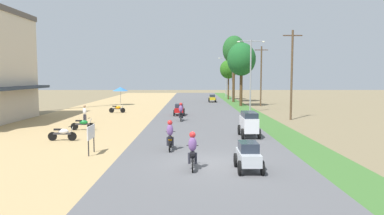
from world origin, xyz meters
name	(u,v)px	position (x,y,z in m)	size (l,w,h in m)	color
ground_plane	(208,166)	(0.00, 0.00, 0.00)	(180.00, 180.00, 0.00)	#7A6B4C
road_strip	(208,165)	(0.00, 0.00, 0.04)	(9.00, 140.00, 0.08)	#565659
median_strip	(332,165)	(5.70, 0.00, 0.03)	(2.40, 140.00, 0.06)	#3D6B2D
parked_motorbike_nearest	(61,133)	(-8.95, 6.05, 0.55)	(1.80, 0.54, 0.94)	black
parked_motorbike_second	(81,124)	(-9.02, 10.44, 0.55)	(1.80, 0.54, 0.94)	black
parked_motorbike_third	(116,108)	(-9.10, 23.17, 0.55)	(1.80, 0.54, 0.94)	black
street_signboard	(89,134)	(-6.07, 2.23, 1.11)	(0.06, 1.30, 1.50)	#262628
vendor_umbrella	(119,89)	(-10.90, 33.94, 2.31)	(2.20, 2.20, 2.52)	#99999E
pedestrian_on_shoulder	(83,113)	(-9.92, 13.89, 0.96)	(0.43, 0.38, 1.62)	#33333D
median_tree_nearest	(240,60)	(5.85, 32.32, 6.35)	(3.85, 3.85, 8.57)	#4C351E
median_tree_second	(232,50)	(5.70, 39.73, 8.10)	(3.51, 3.51, 10.31)	#4C351E
median_tree_third	(227,69)	(5.53, 46.10, 5.28)	(2.98, 2.98, 6.87)	#4C351E
streetlamp_near	(249,71)	(5.80, 24.25, 4.72)	(3.16, 0.20, 8.12)	gray
streetlamp_mid	(231,72)	(5.80, 42.49, 4.84)	(3.16, 0.20, 8.36)	gray
streetlamp_far	(225,74)	(5.80, 53.12, 4.51)	(3.16, 0.20, 7.72)	gray
utility_pole_near	(259,75)	(8.63, 32.72, 4.27)	(1.80, 0.20, 8.16)	brown
utility_pole_far	(290,73)	(8.52, 17.36, 4.37)	(1.80, 0.20, 8.37)	brown
car_hatchback_silver	(247,155)	(1.59, -1.08, 0.75)	(1.04, 2.00, 1.23)	#B7BCC1
car_van_white	(247,123)	(2.97, 7.41, 1.02)	(1.19, 2.41, 1.67)	silver
car_sedan_red	(178,109)	(-2.15, 20.50, 0.74)	(1.10, 2.26, 1.19)	red
car_sedan_yellow	(211,98)	(2.32, 39.22, 0.74)	(1.10, 2.26, 1.19)	gold
motorbike_foreground_rider	(191,151)	(-0.80, -0.81, 0.86)	(0.54, 1.80, 1.66)	black
motorbike_ahead_second	(169,136)	(-2.02, 3.20, 0.86)	(0.54, 1.80, 1.66)	black
motorbike_ahead_third	(179,112)	(-1.83, 15.92, 0.86)	(0.54, 1.80, 1.66)	black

